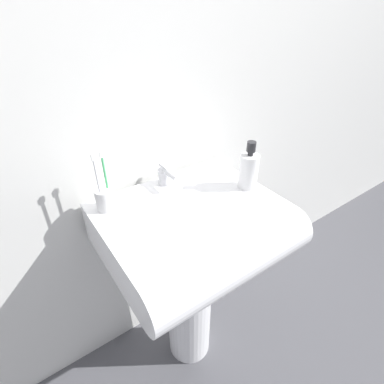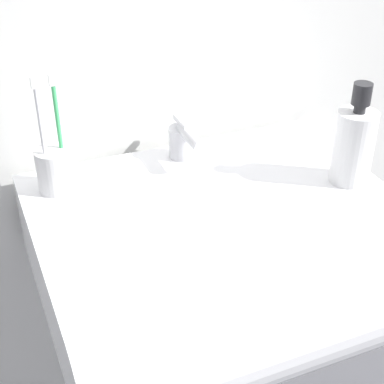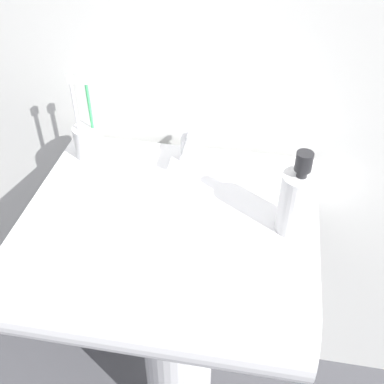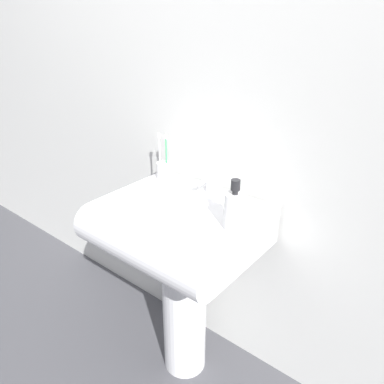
{
  "view_description": "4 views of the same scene",
  "coord_description": "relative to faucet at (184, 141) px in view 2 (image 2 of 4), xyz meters",
  "views": [
    {
      "loc": [
        -0.47,
        -0.7,
        1.48
      ],
      "look_at": [
        0.02,
        -0.0,
        0.92
      ],
      "focal_mm": 28.0,
      "sensor_mm": 36.0,
      "label": 1
    },
    {
      "loc": [
        -0.36,
        -0.76,
        1.41
      ],
      "look_at": [
        -0.04,
        0.02,
        0.89
      ],
      "focal_mm": 55.0,
      "sensor_mm": 36.0,
      "label": 2
    },
    {
      "loc": [
        0.18,
        -0.76,
        1.55
      ],
      "look_at": [
        0.04,
        0.02,
        0.89
      ],
      "focal_mm": 45.0,
      "sensor_mm": 36.0,
      "label": 3
    },
    {
      "loc": [
        0.85,
        -0.99,
        1.54
      ],
      "look_at": [
        0.03,
        0.02,
        0.93
      ],
      "focal_mm": 35.0,
      "sensor_mm": 36.0,
      "label": 4
    }
  ],
  "objects": [
    {
      "name": "sink_basin",
      "position": [
        -0.01,
        -0.22,
        -0.12
      ],
      "size": [
        0.61,
        0.53,
        0.16
      ],
      "color": "white",
      "rests_on": "sink_pedestal"
    },
    {
      "name": "faucet",
      "position": [
        0.0,
        0.0,
        0.0
      ],
      "size": [
        0.05,
        0.11,
        0.08
      ],
      "color": "silver",
      "rests_on": "sink_basin"
    },
    {
      "name": "toothbrush_cup",
      "position": [
        -0.25,
        -0.02,
        0.01
      ],
      "size": [
        0.07,
        0.07,
        0.21
      ],
      "color": "white",
      "rests_on": "sink_basin"
    },
    {
      "name": "soap_bottle",
      "position": [
        0.24,
        -0.19,
        0.03
      ],
      "size": [
        0.07,
        0.07,
        0.18
      ],
      "color": "white",
      "rests_on": "sink_basin"
    }
  ]
}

